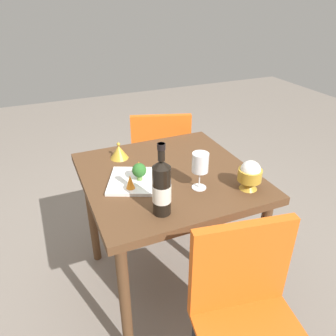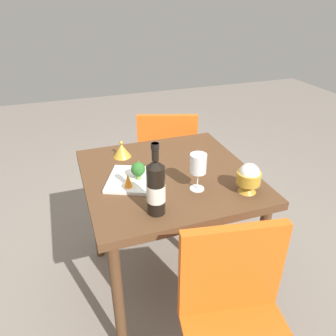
{
  "view_description": "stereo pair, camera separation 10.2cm",
  "coord_description": "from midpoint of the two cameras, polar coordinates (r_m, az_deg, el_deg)",
  "views": [
    {
      "loc": [
        1.32,
        -0.57,
        1.58
      ],
      "look_at": [
        0.0,
        0.0,
        0.78
      ],
      "focal_mm": 35.14,
      "sensor_mm": 36.0,
      "label": 1
    },
    {
      "loc": [
        1.36,
        -0.47,
        1.58
      ],
      "look_at": [
        0.0,
        0.0,
        0.78
      ],
      "focal_mm": 35.14,
      "sensor_mm": 36.0,
      "label": 2
    }
  ],
  "objects": [
    {
      "name": "ground_plane",
      "position": [
        2.13,
        1.45,
        -18.8
      ],
      "size": [
        8.0,
        8.0,
        0.0
      ],
      "primitive_type": "plane",
      "color": "gray"
    },
    {
      "name": "dining_table",
      "position": [
        1.71,
        1.72,
        -3.78
      ],
      "size": [
        0.83,
        0.83,
        0.75
      ],
      "color": "brown",
      "rests_on": "ground_plane"
    },
    {
      "name": "chair_near_window",
      "position": [
        2.35,
        1.11,
        2.39
      ],
      "size": [
        0.51,
        0.51,
        0.85
      ],
      "rotation": [
        0.0,
        0.0,
        1.25
      ],
      "color": "orange",
      "rests_on": "ground_plane"
    },
    {
      "name": "chair_by_wall",
      "position": [
        1.36,
        13.9,
        -22.59
      ],
      "size": [
        0.46,
        0.46,
        0.85
      ],
      "rotation": [
        0.0,
        0.0,
        -1.74
      ],
      "color": "orange",
      "rests_on": "ground_plane"
    },
    {
      "name": "wine_bottle",
      "position": [
        1.31,
        0.11,
        -3.37
      ],
      "size": [
        0.08,
        0.08,
        0.31
      ],
      "color": "black",
      "rests_on": "dining_table"
    },
    {
      "name": "wine_glass",
      "position": [
        1.47,
        7.23,
        0.57
      ],
      "size": [
        0.08,
        0.08,
        0.18
      ],
      "color": "white",
      "rests_on": "dining_table"
    },
    {
      "name": "rice_bowl",
      "position": [
        1.53,
        15.69,
        -1.63
      ],
      "size": [
        0.11,
        0.11,
        0.14
      ],
      "color": "gold",
      "rests_on": "dining_table"
    },
    {
      "name": "rice_bowl_lid",
      "position": [
        1.81,
        -6.44,
        3.05
      ],
      "size": [
        0.1,
        0.1,
        0.09
      ],
      "color": "gold",
      "rests_on": "dining_table"
    },
    {
      "name": "serving_plate",
      "position": [
        1.59,
        -3.98,
        -2.06
      ],
      "size": [
        0.33,
        0.33,
        0.02
      ],
      "rotation": [
        0.0,
        0.0,
        -0.42
      ],
      "color": "white",
      "rests_on": "dining_table"
    },
    {
      "name": "broccoli_floret",
      "position": [
        1.56,
        -3.34,
        -0.3
      ],
      "size": [
        0.07,
        0.07,
        0.09
      ],
      "color": "#729E4C",
      "rests_on": "serving_plate"
    },
    {
      "name": "carrot_garnish_left",
      "position": [
        1.63,
        -3.29,
        0.4
      ],
      "size": [
        0.04,
        0.04,
        0.06
      ],
      "color": "orange",
      "rests_on": "serving_plate"
    },
    {
      "name": "carrot_garnish_right",
      "position": [
        1.5,
        -5.02,
        -2.18
      ],
      "size": [
        0.04,
        0.04,
        0.07
      ],
      "color": "orange",
      "rests_on": "serving_plate"
    }
  ]
}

